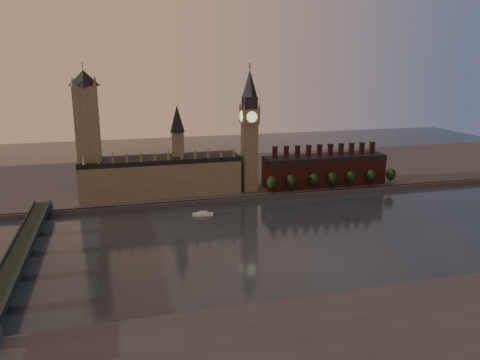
# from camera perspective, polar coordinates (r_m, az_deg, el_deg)

# --- Properties ---
(ground) EXTENTS (900.00, 900.00, 0.00)m
(ground) POSITION_cam_1_polar(r_m,az_deg,el_deg) (304.98, 5.10, -7.33)
(ground) COLOR black
(ground) RESTS_ON ground
(north_bank) EXTENTS (900.00, 182.00, 4.00)m
(north_bank) POSITION_cam_1_polar(r_m,az_deg,el_deg) (468.00, -2.36, 0.60)
(north_bank) COLOR #414145
(north_bank) RESTS_ON ground
(palace_of_westminster) EXTENTS (130.00, 30.30, 74.00)m
(palace_of_westminster) POSITION_cam_1_polar(r_m,az_deg,el_deg) (392.92, -9.54, 0.73)
(palace_of_westminster) COLOR #7C7458
(palace_of_westminster) RESTS_ON north_bank
(victoria_tower) EXTENTS (24.00, 24.00, 108.00)m
(victoria_tower) POSITION_cam_1_polar(r_m,az_deg,el_deg) (385.17, -18.06, 5.64)
(victoria_tower) COLOR #7C7458
(victoria_tower) RESTS_ON north_bank
(big_ben) EXTENTS (15.00, 15.00, 107.00)m
(big_ben) POSITION_cam_1_polar(r_m,az_deg,el_deg) (395.41, 1.17, 6.20)
(big_ben) COLOR #7C7458
(big_ben) RESTS_ON north_bank
(chimney_block) EXTENTS (110.00, 25.00, 37.00)m
(chimney_block) POSITION_cam_1_polar(r_m,az_deg,el_deg) (426.98, 10.20, 1.24)
(chimney_block) COLOR #4A1F1C
(chimney_block) RESTS_ON north_bank
(embankment_tree_0) EXTENTS (8.60, 8.60, 14.88)m
(embankment_tree_0) POSITION_cam_1_polar(r_m,az_deg,el_deg) (394.34, 3.92, -0.28)
(embankment_tree_0) COLOR black
(embankment_tree_0) RESTS_ON north_bank
(embankment_tree_1) EXTENTS (8.60, 8.60, 14.88)m
(embankment_tree_1) POSITION_cam_1_polar(r_m,az_deg,el_deg) (399.54, 6.25, -0.14)
(embankment_tree_1) COLOR black
(embankment_tree_1) RESTS_ON north_bank
(embankment_tree_2) EXTENTS (8.60, 8.60, 14.88)m
(embankment_tree_2) POSITION_cam_1_polar(r_m,az_deg,el_deg) (408.27, 9.00, 0.08)
(embankment_tree_2) COLOR black
(embankment_tree_2) RESTS_ON north_bank
(embankment_tree_3) EXTENTS (8.60, 8.60, 14.88)m
(embankment_tree_3) POSITION_cam_1_polar(r_m,az_deg,el_deg) (414.63, 11.16, 0.20)
(embankment_tree_3) COLOR black
(embankment_tree_3) RESTS_ON north_bank
(embankment_tree_4) EXTENTS (8.60, 8.60, 14.88)m
(embankment_tree_4) POSITION_cam_1_polar(r_m,az_deg,el_deg) (423.09, 13.33, 0.36)
(embankment_tree_4) COLOR black
(embankment_tree_4) RESTS_ON north_bank
(embankment_tree_5) EXTENTS (8.60, 8.60, 14.88)m
(embankment_tree_5) POSITION_cam_1_polar(r_m,az_deg,el_deg) (432.33, 15.67, 0.50)
(embankment_tree_5) COLOR black
(embankment_tree_5) RESTS_ON north_bank
(embankment_tree_6) EXTENTS (8.60, 8.60, 14.88)m
(embankment_tree_6) POSITION_cam_1_polar(r_m,az_deg,el_deg) (443.43, 17.91, 0.68)
(embankment_tree_6) COLOR black
(embankment_tree_6) RESTS_ON north_bank
(westminster_bridge) EXTENTS (14.00, 200.00, 11.55)m
(westminster_bridge) POSITION_cam_1_polar(r_m,az_deg,el_deg) (288.46, -25.33, -8.40)
(westminster_bridge) COLOR black
(westminster_bridge) RESTS_ON ground
(river_boat) EXTENTS (15.73, 6.50, 3.05)m
(river_boat) POSITION_cam_1_polar(r_m,az_deg,el_deg) (352.03, -4.55, -4.15)
(river_boat) COLOR #BEBEBE
(river_boat) RESTS_ON ground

